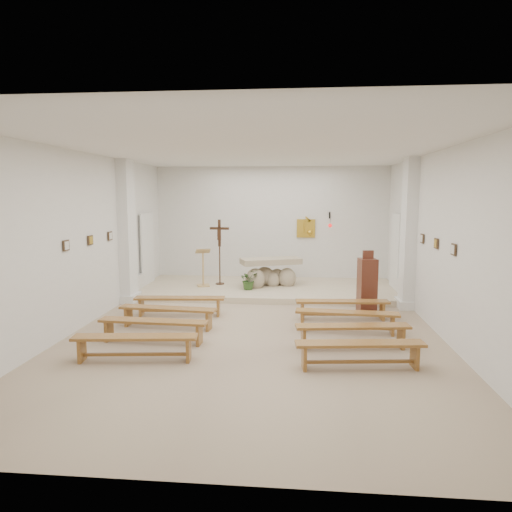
# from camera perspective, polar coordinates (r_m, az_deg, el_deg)

# --- Properties ---
(ground) EXTENTS (7.00, 10.00, 0.00)m
(ground) POSITION_cam_1_polar(r_m,az_deg,el_deg) (9.25, 0.05, -8.99)
(ground) COLOR #C1AC8B
(ground) RESTS_ON ground
(wall_left) EXTENTS (0.02, 10.00, 3.50)m
(wall_left) POSITION_cam_1_polar(r_m,az_deg,el_deg) (9.86, -20.60, 1.92)
(wall_left) COLOR white
(wall_left) RESTS_ON ground
(wall_right) EXTENTS (0.02, 10.00, 3.50)m
(wall_right) POSITION_cam_1_polar(r_m,az_deg,el_deg) (9.28, 22.06, 1.52)
(wall_right) COLOR white
(wall_right) RESTS_ON ground
(wall_back) EXTENTS (7.00, 0.02, 3.50)m
(wall_back) POSITION_cam_1_polar(r_m,az_deg,el_deg) (13.87, 1.91, 3.92)
(wall_back) COLOR white
(wall_back) RESTS_ON ground
(ceiling) EXTENTS (7.00, 10.00, 0.02)m
(ceiling) POSITION_cam_1_polar(r_m,az_deg,el_deg) (8.91, 0.05, 13.06)
(ceiling) COLOR silver
(ceiling) RESTS_ON wall_back
(sanctuary_platform) EXTENTS (6.98, 3.00, 0.15)m
(sanctuary_platform) POSITION_cam_1_polar(r_m,az_deg,el_deg) (12.62, 1.48, -4.13)
(sanctuary_platform) COLOR beige
(sanctuary_platform) RESTS_ON ground
(pilaster_left) EXTENTS (0.26, 0.55, 3.50)m
(pilaster_left) POSITION_cam_1_polar(r_m,az_deg,el_deg) (11.64, -15.80, 2.92)
(pilaster_left) COLOR white
(pilaster_left) RESTS_ON ground
(pilaster_right) EXTENTS (0.26, 0.55, 3.50)m
(pilaster_right) POSITION_cam_1_polar(r_m,az_deg,el_deg) (11.17, 18.53, 2.63)
(pilaster_right) COLOR white
(pilaster_right) RESTS_ON ground
(gold_wall_relief) EXTENTS (0.55, 0.04, 0.55)m
(gold_wall_relief) POSITION_cam_1_polar(r_m,az_deg,el_deg) (13.83, 6.26, 3.45)
(gold_wall_relief) COLOR gold
(gold_wall_relief) RESTS_ON wall_back
(sanctuary_lamp) EXTENTS (0.11, 0.36, 0.44)m
(sanctuary_lamp) POSITION_cam_1_polar(r_m,az_deg,el_deg) (13.60, 9.24, 4.00)
(sanctuary_lamp) COLOR black
(sanctuary_lamp) RESTS_ON wall_back
(station_frame_left_front) EXTENTS (0.03, 0.20, 0.20)m
(station_frame_left_front) POSITION_cam_1_polar(r_m,az_deg,el_deg) (9.14, -22.65, 1.22)
(station_frame_left_front) COLOR #44301D
(station_frame_left_front) RESTS_ON wall_left
(station_frame_left_mid) EXTENTS (0.03, 0.20, 0.20)m
(station_frame_left_mid) POSITION_cam_1_polar(r_m,az_deg,el_deg) (10.03, -20.00, 1.87)
(station_frame_left_mid) COLOR #44301D
(station_frame_left_mid) RESTS_ON wall_left
(station_frame_left_rear) EXTENTS (0.03, 0.20, 0.20)m
(station_frame_left_rear) POSITION_cam_1_polar(r_m,az_deg,el_deg) (10.94, -17.78, 2.41)
(station_frame_left_rear) COLOR #44301D
(station_frame_left_rear) RESTS_ON wall_left
(station_frame_right_front) EXTENTS (0.03, 0.20, 0.20)m
(station_frame_right_front) POSITION_cam_1_polar(r_m,az_deg,el_deg) (8.52, 23.47, 0.75)
(station_frame_right_front) COLOR #44301D
(station_frame_right_front) RESTS_ON wall_right
(station_frame_right_mid) EXTENTS (0.03, 0.20, 0.20)m
(station_frame_right_mid) POSITION_cam_1_polar(r_m,az_deg,el_deg) (9.46, 21.59, 1.47)
(station_frame_right_mid) COLOR #44301D
(station_frame_right_mid) RESTS_ON wall_right
(station_frame_right_rear) EXTENTS (0.03, 0.20, 0.20)m
(station_frame_right_rear) POSITION_cam_1_polar(r_m,az_deg,el_deg) (10.42, 20.06, 2.07)
(station_frame_right_rear) COLOR #44301D
(station_frame_right_rear) RESTS_ON wall_right
(radiator_left) EXTENTS (0.10, 0.85, 0.52)m
(radiator_left) POSITION_cam_1_polar(r_m,az_deg,el_deg) (12.51, -14.67, -3.58)
(radiator_left) COLOR silver
(radiator_left) RESTS_ON ground
(radiator_right) EXTENTS (0.10, 0.85, 0.52)m
(radiator_right) POSITION_cam_1_polar(r_m,az_deg,el_deg) (12.07, 17.75, -4.10)
(radiator_right) COLOR silver
(radiator_right) RESTS_ON ground
(altar) EXTENTS (1.75, 1.17, 0.84)m
(altar) POSITION_cam_1_polar(r_m,az_deg,el_deg) (12.63, 1.78, -2.28)
(altar) COLOR tan
(altar) RESTS_ON sanctuary_platform
(lectern) EXTENTS (0.46, 0.42, 1.08)m
(lectern) POSITION_cam_1_polar(r_m,az_deg,el_deg) (12.60, -6.63, -1.38)
(lectern) COLOR tan
(lectern) RESTS_ON sanctuary_platform
(crucifix_stand) EXTENTS (0.55, 0.24, 1.82)m
(crucifix_stand) POSITION_cam_1_polar(r_m,az_deg,el_deg) (12.78, -4.58, 1.11)
(crucifix_stand) COLOR #3A2412
(crucifix_stand) RESTS_ON sanctuary_platform
(potted_plant) EXTENTS (0.64, 0.63, 0.53)m
(potted_plant) POSITION_cam_1_polar(r_m,az_deg,el_deg) (12.14, -0.93, -2.96)
(potted_plant) COLOR #2F5220
(potted_plant) RESTS_ON sanctuary_platform
(donation_pedestal) EXTENTS (0.44, 0.44, 1.41)m
(donation_pedestal) POSITION_cam_1_polar(r_m,az_deg,el_deg) (10.67, 13.71, -3.52)
(donation_pedestal) COLOR #542818
(donation_pedestal) RESTS_ON ground
(bench_left_front) EXTENTS (1.99, 0.47, 0.42)m
(bench_left_front) POSITION_cam_1_polar(r_m,az_deg,el_deg) (10.23, -9.51, -5.66)
(bench_left_front) COLOR olive
(bench_left_front) RESTS_ON ground
(bench_right_front) EXTENTS (1.99, 0.45, 0.42)m
(bench_right_front) POSITION_cam_1_polar(r_m,az_deg,el_deg) (9.95, 10.73, -6.06)
(bench_right_front) COLOR olive
(bench_right_front) RESTS_ON ground
(bench_left_second) EXTENTS (2.00, 0.50, 0.42)m
(bench_left_second) POSITION_cam_1_polar(r_m,az_deg,el_deg) (9.36, -10.96, -6.94)
(bench_left_second) COLOR olive
(bench_left_second) RESTS_ON ground
(bench_right_second) EXTENTS (1.99, 0.47, 0.42)m
(bench_right_second) POSITION_cam_1_polar(r_m,az_deg,el_deg) (9.06, 11.29, -7.45)
(bench_right_second) COLOR olive
(bench_right_second) RESTS_ON ground
(bench_left_third) EXTENTS (1.99, 0.42, 0.42)m
(bench_left_third) POSITION_cam_1_polar(r_m,az_deg,el_deg) (8.51, -12.72, -8.48)
(bench_left_third) COLOR olive
(bench_left_third) RESTS_ON ground
(bench_right_third) EXTENTS (2.00, 0.56, 0.42)m
(bench_right_third) POSITION_cam_1_polar(r_m,az_deg,el_deg) (8.17, 11.98, -9.14)
(bench_right_third) COLOR olive
(bench_right_third) RESTS_ON ground
(bench_left_fourth) EXTENTS (2.00, 0.52, 0.42)m
(bench_left_fourth) POSITION_cam_1_polar(r_m,az_deg,el_deg) (7.66, -14.88, -10.36)
(bench_left_fourth) COLOR olive
(bench_left_fourth) RESTS_ON ground
(bench_right_fourth) EXTENTS (2.00, 0.53, 0.42)m
(bench_right_fourth) POSITION_cam_1_polar(r_m,az_deg,el_deg) (7.29, 12.85, -11.24)
(bench_right_fourth) COLOR olive
(bench_right_fourth) RESTS_ON ground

